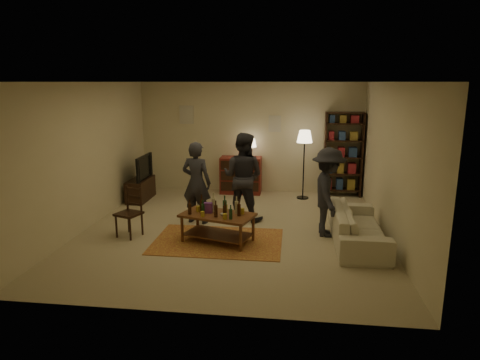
% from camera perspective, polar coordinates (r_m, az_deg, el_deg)
% --- Properties ---
extents(floor, '(6.00, 6.00, 0.00)m').
position_cam_1_polar(floor, '(8.05, -0.86, -6.63)').
color(floor, '#C6B793').
rests_on(floor, ground).
extents(room_shell, '(6.00, 6.00, 6.00)m').
position_cam_1_polar(room_shell, '(10.67, -2.12, 8.18)').
color(room_shell, beige).
rests_on(room_shell, ground).
extents(rug, '(2.20, 1.50, 0.01)m').
position_cam_1_polar(rug, '(7.49, -2.96, -8.14)').
color(rug, maroon).
rests_on(rug, ground).
extents(coffee_table, '(1.35, 0.98, 0.84)m').
position_cam_1_polar(coffee_table, '(7.35, -3.02, -5.06)').
color(coffee_table, brown).
rests_on(coffee_table, ground).
extents(dining_chair, '(0.50, 0.50, 0.90)m').
position_cam_1_polar(dining_chair, '(7.87, -14.38, -3.92)').
color(dining_chair, black).
rests_on(dining_chair, ground).
extents(tv_stand, '(0.40, 1.00, 1.06)m').
position_cam_1_polar(tv_stand, '(10.22, -13.13, -0.48)').
color(tv_stand, black).
rests_on(tv_stand, ground).
extents(dresser, '(1.00, 0.50, 1.36)m').
position_cam_1_polar(dresser, '(10.54, 0.16, 0.77)').
color(dresser, maroon).
rests_on(dresser, ground).
extents(bookshelf, '(0.90, 0.34, 2.02)m').
position_cam_1_polar(bookshelf, '(10.49, 13.56, 3.46)').
color(bookshelf, black).
rests_on(bookshelf, ground).
extents(floor_lamp, '(0.36, 0.36, 1.62)m').
position_cam_1_polar(floor_lamp, '(10.00, 8.60, 5.14)').
color(floor_lamp, black).
rests_on(floor_lamp, ground).
extents(sofa, '(0.81, 2.08, 0.61)m').
position_cam_1_polar(sofa, '(7.59, 15.46, -5.93)').
color(sofa, beige).
rests_on(sofa, ground).
extents(person_left, '(0.65, 0.49, 1.60)m').
position_cam_1_polar(person_left, '(8.29, -5.82, -0.36)').
color(person_left, '#292931').
rests_on(person_left, ground).
extents(person_right, '(1.00, 0.88, 1.75)m').
position_cam_1_polar(person_right, '(8.43, 0.40, 0.44)').
color(person_right, '#26252D').
rests_on(person_right, ground).
extents(person_by_sofa, '(0.63, 1.05, 1.59)m').
position_cam_1_polar(person_by_sofa, '(7.71, 11.66, -1.61)').
color(person_by_sofa, '#23232A').
rests_on(person_by_sofa, ground).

